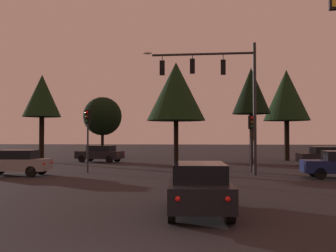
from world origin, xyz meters
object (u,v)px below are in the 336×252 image
car_far_lane (100,153)px  tree_lot_edge (103,116)px  traffic_light_corner_left (88,128)px  tree_left_far (42,96)px  tree_behind_sign (176,92)px  traffic_light_corner_right (251,132)px  tree_center_horizon (251,91)px  car_parked_lot (325,156)px  car_nearside_lane (199,187)px  tree_right_cluster (286,96)px  car_crossing_left (16,162)px  traffic_signal_mast_arm (220,83)px

car_far_lane → tree_lot_edge: bearing=103.1°
traffic_light_corner_left → tree_left_far: size_ratio=0.51×
traffic_light_corner_left → tree_behind_sign: 7.58m
traffic_light_corner_left → tree_lot_edge: bearing=101.6°
tree_left_far → tree_lot_edge: (3.12, 9.71, -1.31)m
traffic_light_corner_right → tree_center_horizon: size_ratio=0.47×
tree_lot_edge → tree_behind_sign: bearing=-57.4°
traffic_light_corner_right → tree_behind_sign: 6.77m
car_parked_lot → tree_lot_edge: 24.55m
tree_behind_sign → tree_left_far: 13.47m
tree_behind_sign → tree_lot_edge: tree_behind_sign is taller
traffic_light_corner_left → tree_lot_edge: (-3.93, 19.14, 1.77)m
traffic_light_corner_right → car_nearside_lane: (-3.38, -14.03, -1.85)m
car_far_lane → car_parked_lot: same height
tree_lot_edge → car_far_lane: bearing=-76.9°
tree_behind_sign → tree_right_cluster: (10.14, 9.19, 0.59)m
traffic_light_corner_right → car_crossing_left: (-14.24, -3.67, -1.86)m
car_crossing_left → tree_left_far: tree_left_far is taller
traffic_light_corner_right → tree_left_far: 19.73m
tree_behind_sign → tree_center_horizon: (5.98, 3.05, 0.33)m
tree_center_horizon → tree_behind_sign: bearing=-152.9°
tree_left_far → tree_center_horizon: size_ratio=1.00×
car_parked_lot → tree_lot_edge: size_ratio=0.60×
car_nearside_lane → tree_left_far: tree_left_far is taller
tree_center_horizon → tree_right_cluster: tree_right_cluster is taller
car_nearside_lane → car_parked_lot: 22.07m
car_far_lane → tree_center_horizon: (13.25, -2.57, 5.23)m
traffic_light_corner_right → tree_right_cluster: tree_right_cluster is taller
traffic_light_corner_left → traffic_light_corner_right: size_ratio=1.09×
car_crossing_left → traffic_light_corner_left: bearing=33.3°
traffic_signal_mast_arm → car_far_lane: bearing=133.1°
traffic_light_corner_right → car_crossing_left: bearing=-165.6°
car_nearside_lane → tree_behind_sign: (-1.76, 17.19, 4.91)m
traffic_light_corner_left → tree_left_far: tree_left_far is taller
tree_center_horizon → tree_lot_edge: tree_center_horizon is taller
car_parked_lot → tree_left_far: size_ratio=0.52×
car_far_lane → tree_lot_edge: size_ratio=0.65×
traffic_light_corner_left → tree_behind_sign: bearing=39.1°
traffic_light_corner_left → tree_center_horizon: 14.03m
car_far_lane → tree_lot_edge: tree_lot_edge is taller
tree_behind_sign → tree_lot_edge: size_ratio=1.15×
traffic_signal_mast_arm → traffic_light_corner_right: traffic_signal_mast_arm is taller
car_nearside_lane → car_parked_lot: same height
car_nearside_lane → tree_left_far: 26.88m
traffic_signal_mast_arm → tree_center_horizon: bearing=70.6°
car_crossing_left → tree_center_horizon: 18.76m
car_far_lane → car_parked_lot: size_ratio=1.08×
car_far_lane → tree_right_cluster: bearing=11.6°
car_far_lane → traffic_light_corner_right: bearing=-35.3°
tree_behind_sign → tree_center_horizon: bearing=27.1°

